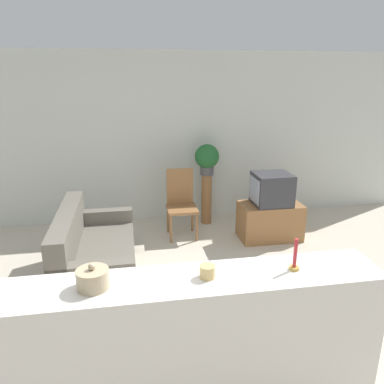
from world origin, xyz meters
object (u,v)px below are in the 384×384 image
Objects in this scene: television at (271,189)px; decorative_bowl at (93,279)px; couch at (95,258)px; wooden_chair at (181,201)px; potted_plant at (207,158)px.

decorative_bowl is at bearing -129.20° from television.
couch is 1.63× the size of wooden_chair.
potted_plant is at bearing 136.26° from television.
decorative_bowl is at bearing -84.36° from couch.
potted_plant is at bearing 39.87° from wooden_chair.
television reaches higher than couch.
potted_plant reaches higher than television.
couch is 2.43m from potted_plant.
potted_plant is (1.66, 1.60, 0.78)m from couch.
wooden_chair is 5.02× the size of decorative_bowl.
couch is 3.38× the size of potted_plant.
potted_plant is at bearing 67.38° from decorative_bowl.
couch is 1.70m from wooden_chair.
decorative_bowl reaches higher than television.
television is 1.10× the size of potted_plant.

